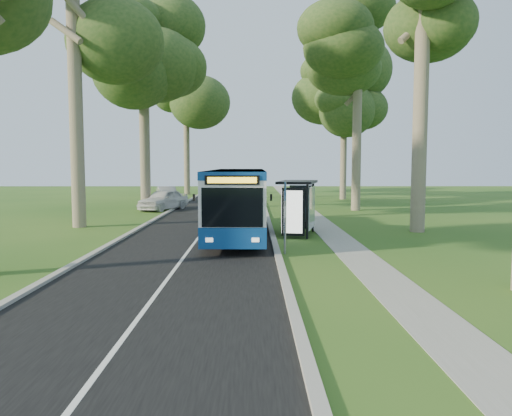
{
  "coord_description": "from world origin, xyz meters",
  "views": [
    {
      "loc": [
        -0.93,
        -19.33,
        3.44
      ],
      "look_at": [
        -0.8,
        1.72,
        1.6
      ],
      "focal_mm": 35.0,
      "sensor_mm": 36.0,
      "label": 1
    }
  ],
  "objects_px": {
    "bus": "(238,202)",
    "litter_bin": "(303,221)",
    "bus_stop_sign": "(285,209)",
    "bus_shelter": "(301,197)",
    "car_silver": "(167,194)",
    "car_white": "(163,200)"
  },
  "relations": [
    {
      "from": "bus",
      "to": "litter_bin",
      "type": "distance_m",
      "value": 4.36
    },
    {
      "from": "bus_stop_sign",
      "to": "bus_shelter",
      "type": "bearing_deg",
      "value": 84.13
    },
    {
      "from": "bus_stop_sign",
      "to": "litter_bin",
      "type": "height_order",
      "value": "bus_stop_sign"
    },
    {
      "from": "bus_shelter",
      "to": "litter_bin",
      "type": "height_order",
      "value": "bus_shelter"
    },
    {
      "from": "bus_shelter",
      "to": "car_silver",
      "type": "relative_size",
      "value": 0.77
    },
    {
      "from": "bus_shelter",
      "to": "litter_bin",
      "type": "xyz_separation_m",
      "value": [
        0.35,
        2.6,
        -1.43
      ]
    },
    {
      "from": "bus_stop_sign",
      "to": "litter_bin",
      "type": "relative_size",
      "value": 3.25
    },
    {
      "from": "bus_shelter",
      "to": "bus",
      "type": "bearing_deg",
      "value": -170.12
    },
    {
      "from": "bus_stop_sign",
      "to": "car_silver",
      "type": "distance_m",
      "value": 28.05
    },
    {
      "from": "car_white",
      "to": "car_silver",
      "type": "bearing_deg",
      "value": 122.79
    },
    {
      "from": "bus_stop_sign",
      "to": "car_white",
      "type": "xyz_separation_m",
      "value": [
        -8.01,
        18.63,
        -0.94
      ]
    },
    {
      "from": "bus",
      "to": "bus_stop_sign",
      "type": "xyz_separation_m",
      "value": [
        1.96,
        -5.0,
        0.09
      ]
    },
    {
      "from": "car_silver",
      "to": "bus",
      "type": "bearing_deg",
      "value": -89.25
    },
    {
      "from": "bus",
      "to": "car_silver",
      "type": "height_order",
      "value": "bus"
    },
    {
      "from": "litter_bin",
      "to": "bus",
      "type": "bearing_deg",
      "value": -144.27
    },
    {
      "from": "bus_shelter",
      "to": "litter_bin",
      "type": "relative_size",
      "value": 3.89
    },
    {
      "from": "bus_shelter",
      "to": "car_white",
      "type": "distance_m",
      "value": 16.55
    },
    {
      "from": "bus",
      "to": "car_white",
      "type": "bearing_deg",
      "value": 114.22
    },
    {
      "from": "litter_bin",
      "to": "car_white",
      "type": "distance_m",
      "value": 14.65
    },
    {
      "from": "bus_stop_sign",
      "to": "litter_bin",
      "type": "bearing_deg",
      "value": 85.84
    },
    {
      "from": "bus",
      "to": "bus_stop_sign",
      "type": "height_order",
      "value": "bus"
    },
    {
      "from": "bus",
      "to": "car_white",
      "type": "distance_m",
      "value": 14.94
    }
  ]
}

